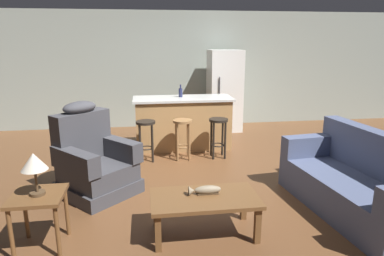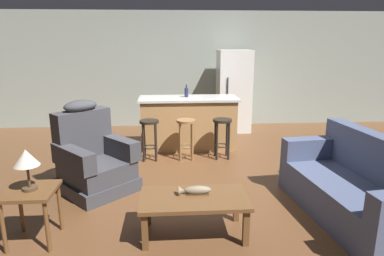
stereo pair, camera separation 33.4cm
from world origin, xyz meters
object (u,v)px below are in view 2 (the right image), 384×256
at_px(bar_stool_right, 222,131).
at_px(refrigerator, 234,91).
at_px(coffee_table, 194,202).
at_px(kitchen_island, 189,123).
at_px(table_lamp, 26,160).
at_px(bottle_tall_green, 186,92).
at_px(fish_figurine, 195,190).
at_px(bar_stool_middle, 186,132).
at_px(recliner_near_lamp, 93,159).
at_px(couch, 356,189).
at_px(bar_stool_left, 150,133).
at_px(end_table, 31,199).

height_order(bar_stool_right, refrigerator, refrigerator).
relative_size(coffee_table, kitchen_island, 0.61).
height_order(table_lamp, bottle_tall_green, bottle_tall_green).
bearing_deg(fish_figurine, kitchen_island, 87.82).
distance_m(bar_stool_middle, bottle_tall_green, 0.90).
relative_size(kitchen_island, bottle_tall_green, 7.85).
xyz_separation_m(recliner_near_lamp, table_lamp, (-0.34, -1.23, 0.45)).
height_order(recliner_near_lamp, bar_stool_right, recliner_near_lamp).
height_order(bar_stool_middle, refrigerator, refrigerator).
bearing_deg(coffee_table, bottle_tall_green, 88.36).
height_order(table_lamp, kitchen_island, table_lamp).
relative_size(fish_figurine, refrigerator, 0.19).
relative_size(kitchen_island, bar_stool_middle, 2.65).
xyz_separation_m(couch, bar_stool_middle, (-1.81, 2.11, 0.13)).
xyz_separation_m(recliner_near_lamp, bar_stool_left, (0.69, 1.14, 0.05)).
xyz_separation_m(coffee_table, recliner_near_lamp, (-1.26, 1.20, 0.06)).
relative_size(couch, kitchen_island, 1.10).
bearing_deg(couch, bar_stool_left, -47.45).
height_order(couch, bar_stool_right, couch).
xyz_separation_m(refrigerator, bottle_tall_green, (-1.09, -1.14, 0.16)).
relative_size(table_lamp, bar_stool_right, 0.60).
height_order(recliner_near_lamp, refrigerator, refrigerator).
height_order(coffee_table, bar_stool_right, bar_stool_right).
bearing_deg(table_lamp, bottle_tall_green, 61.18).
distance_m(kitchen_island, bar_stool_left, 0.93).
xyz_separation_m(bar_stool_right, refrigerator, (0.53, 1.83, 0.41)).
relative_size(fish_figurine, bar_stool_right, 0.50).
xyz_separation_m(bar_stool_left, bottle_tall_green, (0.66, 0.69, 0.57)).
bearing_deg(bar_stool_left, bar_stool_right, 0.00).
bearing_deg(bar_stool_middle, couch, -49.43).
relative_size(recliner_near_lamp, kitchen_island, 0.67).
bearing_deg(bar_stool_middle, bottle_tall_green, 86.25).
distance_m(fish_figurine, table_lamp, 1.66).
bearing_deg(bar_stool_left, end_table, -113.70).
bearing_deg(end_table, bottle_tall_green, 61.02).
bearing_deg(kitchen_island, refrigerator, 48.53).
distance_m(table_lamp, bar_stool_left, 2.61).
relative_size(recliner_near_lamp, bar_stool_right, 1.76).
distance_m(coffee_table, bar_stool_right, 2.43).
bearing_deg(recliner_near_lamp, bar_stool_right, 77.80).
bearing_deg(bar_stool_middle, fish_figurine, -90.80).
bearing_deg(end_table, kitchen_island, 60.02).
relative_size(bar_stool_left, bottle_tall_green, 2.97).
relative_size(recliner_near_lamp, end_table, 2.14).
relative_size(table_lamp, kitchen_island, 0.23).
height_order(kitchen_island, bar_stool_right, kitchen_island).
height_order(bar_stool_middle, bar_stool_right, same).
height_order(coffee_table, fish_figurine, fish_figurine).
xyz_separation_m(table_lamp, bar_stool_middle, (1.64, 2.37, -0.40)).
distance_m(kitchen_island, refrigerator, 1.65).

